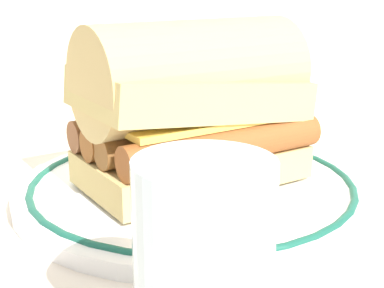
{
  "coord_description": "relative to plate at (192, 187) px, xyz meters",
  "views": [
    {
      "loc": [
        -0.13,
        -0.41,
        0.18
      ],
      "look_at": [
        -0.02,
        0.01,
        0.04
      ],
      "focal_mm": 52.73,
      "sensor_mm": 36.0,
      "label": 1
    }
  ],
  "objects": [
    {
      "name": "salt_shaker",
      "position": [
        0.15,
        0.21,
        0.03
      ],
      "size": [
        0.03,
        0.03,
        0.08
      ],
      "color": "white",
      "rests_on": "ground_plane"
    },
    {
      "name": "plate",
      "position": [
        0.0,
        0.0,
        0.0
      ],
      "size": [
        0.29,
        0.29,
        0.01
      ],
      "color": "white",
      "rests_on": "ground_plane"
    },
    {
      "name": "ground_plane",
      "position": [
        0.02,
        -0.01,
        -0.01
      ],
      "size": [
        1.5,
        1.5,
        0.0
      ],
      "primitive_type": "plane",
      "color": "silver"
    },
    {
      "name": "drinking_glass",
      "position": [
        -0.05,
        -0.21,
        0.04
      ],
      "size": [
        0.06,
        0.06,
        0.1
      ],
      "color": "silver",
      "rests_on": "ground_plane"
    },
    {
      "name": "sausage_sandwich",
      "position": [
        0.0,
        -0.0,
        0.07
      ],
      "size": [
        0.2,
        0.15,
        0.13
      ],
      "rotation": [
        0.0,
        0.0,
        0.3
      ],
      "color": "tan",
      "rests_on": "plate"
    }
  ]
}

